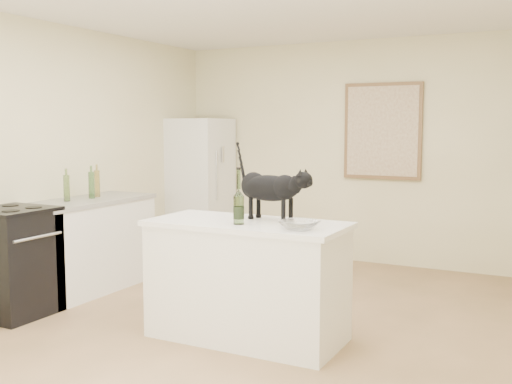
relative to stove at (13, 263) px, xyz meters
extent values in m
plane|color=tan|center=(1.95, 0.60, -0.45)|extent=(5.50, 5.50, 0.00)
plane|color=#F3EBBC|center=(1.95, 3.35, 0.85)|extent=(4.50, 0.00, 4.50)
plane|color=#F3EBBC|center=(-0.30, 0.60, 0.85)|extent=(0.00, 5.50, 5.50)
cube|color=white|center=(2.05, 0.40, -0.02)|extent=(1.44, 0.67, 0.86)
cube|color=white|center=(2.05, 0.40, 0.43)|extent=(1.50, 0.70, 0.04)
cube|color=white|center=(0.00, 0.90, -0.02)|extent=(0.60, 1.40, 0.86)
cube|color=gray|center=(0.00, 0.90, 0.43)|extent=(0.62, 1.44, 0.04)
cube|color=black|center=(0.00, 0.00, 0.00)|extent=(0.60, 0.60, 0.90)
cube|color=white|center=(0.00, 2.95, 0.40)|extent=(0.68, 0.68, 1.70)
cube|color=brown|center=(2.25, 3.32, 1.10)|extent=(0.90, 0.03, 1.10)
cube|color=beige|center=(2.25, 3.30, 1.10)|extent=(0.82, 0.00, 1.02)
cylinder|color=#3D6327|center=(2.05, 0.26, 0.63)|extent=(0.09, 0.09, 0.36)
imported|color=silver|center=(2.54, 0.25, 0.48)|extent=(0.30, 0.30, 0.06)
cube|color=beige|center=(0.34, 2.97, 0.81)|extent=(0.05, 0.15, 0.20)
cylinder|color=#365D20|center=(-0.05, 0.70, 0.57)|extent=(0.06, 0.06, 0.25)
cylinder|color=#1A4E1A|center=(0.01, 0.97, 0.58)|extent=(0.06, 0.06, 0.26)
cylinder|color=olive|center=(-0.03, 1.10, 0.58)|extent=(0.06, 0.06, 0.27)
camera|label=1|loc=(4.18, -3.57, 1.17)|focal=42.78mm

